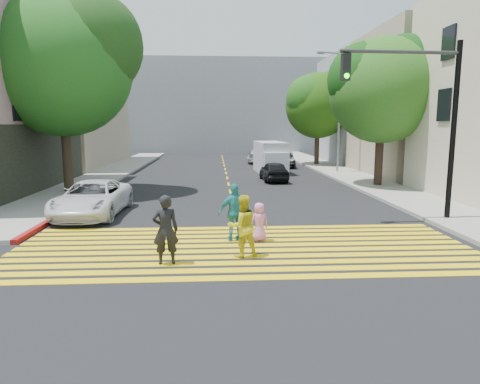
{
  "coord_description": "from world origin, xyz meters",
  "views": [
    {
      "loc": [
        -0.81,
        -10.83,
        3.59
      ],
      "look_at": [
        0.0,
        3.0,
        1.4
      ],
      "focal_mm": 32.0,
      "sensor_mm": 36.0,
      "label": 1
    }
  ],
  "objects": [
    {
      "name": "crosswalk",
      "position": [
        0.0,
        1.28,
        0.01
      ],
      "size": [
        13.4,
        5.3,
        0.01
      ],
      "color": "yellow",
      "rests_on": "ground"
    },
    {
      "name": "sidewalk_right",
      "position": [
        8.5,
        15.0,
        0.07
      ],
      "size": [
        3.0,
        60.0,
        0.15
      ],
      "primitive_type": "cube",
      "color": "gray",
      "rests_on": "ground"
    },
    {
      "name": "street_lamp",
      "position": [
        8.12,
        20.41,
        5.07
      ],
      "size": [
        1.98,
        0.67,
        8.84
      ],
      "rotation": [
        0.0,
        0.0,
        0.25
      ],
      "color": "gray",
      "rests_on": "ground"
    },
    {
      "name": "building_right_grey",
      "position": [
        15.0,
        30.0,
        5.0
      ],
      "size": [
        10.0,
        10.0,
        10.0
      ],
      "primitive_type": "cube",
      "color": "gray",
      "rests_on": "ground"
    },
    {
      "name": "tree_right_far",
      "position": [
        8.21,
        26.48,
        5.52
      ],
      "size": [
        7.14,
        7.02,
        8.18
      ],
      "rotation": [
        0.0,
        0.0,
        0.29
      ],
      "color": "#3D2B1C",
      "rests_on": "ground"
    },
    {
      "name": "lane_line",
      "position": [
        0.0,
        22.5,
        0.01
      ],
      "size": [
        0.12,
        34.4,
        0.01
      ],
      "color": "yellow",
      "rests_on": "ground"
    },
    {
      "name": "pedestrian_extra",
      "position": [
        -0.2,
        2.13,
        0.9
      ],
      "size": [
        1.13,
        0.65,
        1.8
      ],
      "primitive_type": "imported",
      "rotation": [
        0.0,
        0.0,
        3.35
      ],
      "color": "teal",
      "rests_on": "ground"
    },
    {
      "name": "sidewalk_left",
      "position": [
        -8.5,
        22.0,
        0.07
      ],
      "size": [
        3.0,
        40.0,
        0.15
      ],
      "primitive_type": "cube",
      "color": "gray",
      "rests_on": "ground"
    },
    {
      "name": "backdrop_block",
      "position": [
        0.0,
        48.0,
        6.0
      ],
      "size": [
        30.0,
        8.0,
        12.0
      ],
      "primitive_type": "cube",
      "color": "gray",
      "rests_on": "ground"
    },
    {
      "name": "white_sedan",
      "position": [
        -5.69,
        6.19,
        0.69
      ],
      "size": [
        2.43,
        5.03,
        1.38
      ],
      "primitive_type": "imported",
      "rotation": [
        0.0,
        0.0,
        -0.03
      ],
      "color": "silver",
      "rests_on": "ground"
    },
    {
      "name": "silver_car",
      "position": [
        3.2,
        29.51,
        0.64
      ],
      "size": [
        2.3,
        4.58,
        1.28
      ],
      "primitive_type": "imported",
      "rotation": [
        0.0,
        0.0,
        3.02
      ],
      "color": "beige",
      "rests_on": "ground"
    },
    {
      "name": "pedestrian_woman",
      "position": [
        -0.08,
        0.48,
        0.86
      ],
      "size": [
        0.98,
        0.86,
        1.72
      ],
      "primitive_type": "imported",
      "rotation": [
        0.0,
        0.0,
        3.43
      ],
      "color": "yellow",
      "rests_on": "ground"
    },
    {
      "name": "white_van",
      "position": [
        3.35,
        20.89,
        1.1
      ],
      "size": [
        2.13,
        5.01,
        2.32
      ],
      "rotation": [
        0.0,
        0.0,
        0.06
      ],
      "color": "#B7B8BF",
      "rests_on": "ground"
    },
    {
      "name": "building_left_tan",
      "position": [
        -16.0,
        28.0,
        5.0
      ],
      "size": [
        12.0,
        16.0,
        10.0
      ],
      "primitive_type": "cube",
      "color": "tan",
      "rests_on": "ground"
    },
    {
      "name": "traffic_signal",
      "position": [
        6.66,
        4.32,
        4.23
      ],
      "size": [
        4.45,
        0.54,
        6.53
      ],
      "rotation": [
        0.0,
        0.0,
        0.05
      ],
      "color": "black",
      "rests_on": "ground"
    },
    {
      "name": "dark_car_parked",
      "position": [
        5.06,
        25.23,
        0.64
      ],
      "size": [
        1.4,
        3.9,
        1.28
      ],
      "primitive_type": "imported",
      "rotation": [
        0.0,
        0.0,
        -0.01
      ],
      "color": "black",
      "rests_on": "ground"
    },
    {
      "name": "building_right_tan",
      "position": [
        15.0,
        19.0,
        5.0
      ],
      "size": [
        10.0,
        10.0,
        10.0
      ],
      "primitive_type": "cube",
      "color": "tan",
      "rests_on": "ground"
    },
    {
      "name": "curb_red",
      "position": [
        -6.9,
        6.0,
        0.08
      ],
      "size": [
        0.2,
        8.0,
        0.16
      ],
      "primitive_type": "cube",
      "color": "maroon",
      "rests_on": "ground"
    },
    {
      "name": "ground",
      "position": [
        0.0,
        0.0,
        0.0
      ],
      "size": [
        120.0,
        120.0,
        0.0
      ],
      "primitive_type": "plane",
      "color": "black"
    },
    {
      "name": "pedestrian_man",
      "position": [
        -2.1,
        -0.05,
        0.91
      ],
      "size": [
        0.72,
        0.53,
        1.83
      ],
      "primitive_type": "imported",
      "rotation": [
        0.0,
        0.0,
        3.29
      ],
      "color": "black",
      "rests_on": "ground"
    },
    {
      "name": "tree_right_near",
      "position": [
        8.68,
        13.23,
        5.8
      ],
      "size": [
        7.08,
        6.66,
        8.57
      ],
      "rotation": [
        0.0,
        0.0,
        -0.14
      ],
      "color": "black",
      "rests_on": "ground"
    },
    {
      "name": "pedestrian_child",
      "position": [
        0.54,
        2.03,
        0.61
      ],
      "size": [
        0.68,
        0.54,
        1.21
      ],
      "primitive_type": "imported",
      "rotation": [
        0.0,
        0.0,
        3.43
      ],
      "color": "pink",
      "rests_on": "ground"
    },
    {
      "name": "tree_left",
      "position": [
        -8.41,
        11.96,
        6.9
      ],
      "size": [
        8.7,
        8.25,
        10.23
      ],
      "rotation": [
        0.0,
        0.0,
        -0.18
      ],
      "color": "black",
      "rests_on": "ground"
    },
    {
      "name": "dark_car_near",
      "position": [
        2.95,
        16.29,
        0.64
      ],
      "size": [
        1.62,
        3.8,
        1.28
      ],
      "primitive_type": "imported",
      "rotation": [
        0.0,
        0.0,
        3.17
      ],
      "color": "black",
      "rests_on": "ground"
    }
  ]
}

